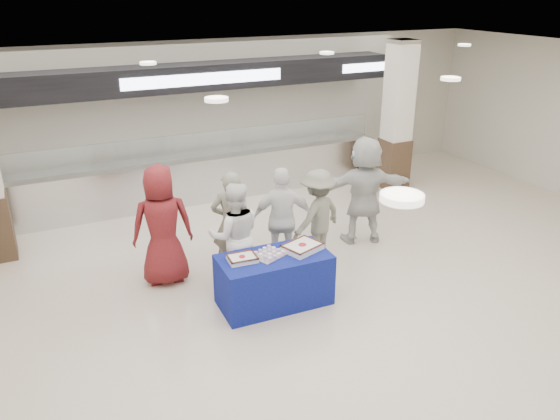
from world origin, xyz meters
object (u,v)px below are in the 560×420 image
display_table (274,280)px  soldier_a (232,224)px  civilian_white (364,190)px  sheet_cake_left (242,258)px  chef_tall (235,236)px  chef_short (283,219)px  cupcake_tray (269,254)px  soldier_b (317,216)px  sheet_cake_right (302,247)px  civilian_maroon (162,225)px

display_table → soldier_a: (-0.22, 1.06, 0.47)m
civilian_white → sheet_cake_left: bearing=40.6°
chef_tall → chef_short: size_ratio=0.97×
cupcake_tray → soldier_b: (1.25, 0.89, -0.01)m
chef_short → soldier_b: (0.63, 0.01, -0.06)m
display_table → sheet_cake_left: bearing=174.0°
display_table → civilian_white: size_ratio=0.82×
chef_tall → civilian_white: size_ratio=0.86×
display_table → chef_short: size_ratio=0.92×
sheet_cake_right → chef_short: bearing=82.1°
civilian_maroon → soldier_b: bearing=179.8°
soldier_b → display_table: bearing=17.4°
display_table → soldier_b: size_ratio=0.99×
display_table → civilian_maroon: (-1.22, 1.29, 0.55)m
chef_short → civilian_white: 1.75m
display_table → cupcake_tray: 0.42m
cupcake_tray → chef_tall: size_ratio=0.33×
soldier_a → soldier_b: 1.42m
cupcake_tray → chef_short: bearing=54.6°
sheet_cake_left → soldier_b: 1.85m
civilian_maroon → soldier_b: 2.45m
sheet_cake_right → chef_tall: chef_tall is taller
sheet_cake_right → chef_short: 0.91m
soldier_a → cupcake_tray: bearing=120.7°
soldier_a → civilian_white: (2.50, 0.16, 0.10)m
civilian_white → chef_tall: bearing=28.8°
cupcake_tray → display_table: bearing=-25.1°
chef_short → civilian_white: (1.71, 0.32, 0.11)m
display_table → sheet_cake_right: bearing=1.4°
civilian_white → sheet_cake_right: bearing=51.2°
cupcake_tray → civilian_white: (2.34, 1.20, 0.16)m
soldier_b → civilian_white: (1.09, 0.31, 0.17)m
cupcake_tray → soldier_a: (-0.16, 1.04, 0.06)m
civilian_maroon → civilian_white: bearing=-172.4°
display_table → civilian_white: civilian_white is taller
soldier_b → civilian_white: bearing=175.9°
sheet_cake_left → cupcake_tray: size_ratio=0.75×
soldier_a → chef_short: size_ratio=1.01×
display_table → chef_short: 1.16m
cupcake_tray → soldier_a: soldier_a is taller
civilian_white → civilian_maroon: bearing=16.4°
civilian_maroon → soldier_b: (2.42, -0.38, -0.15)m
soldier_a → sheet_cake_left: bearing=98.9°
chef_short → chef_tall: bearing=30.2°
sheet_cake_right → chef_tall: 1.03m
display_table → civilian_white: 2.65m
soldier_a → soldier_b: size_ratio=1.09×
cupcake_tray → civilian_maroon: (-1.17, 1.27, 0.14)m
sheet_cake_right → soldier_a: 1.25m
sheet_cake_left → soldier_a: size_ratio=0.24×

